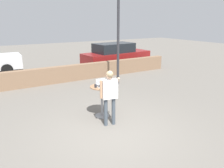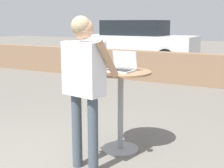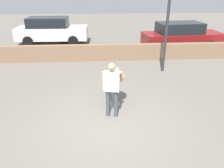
{
  "view_description": "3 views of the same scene",
  "coord_description": "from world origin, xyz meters",
  "px_view_note": "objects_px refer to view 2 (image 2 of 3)",
  "views": [
    {
      "loc": [
        -2.8,
        -4.75,
        2.99
      ],
      "look_at": [
        0.26,
        0.42,
        1.23
      ],
      "focal_mm": 35.0,
      "sensor_mm": 36.0,
      "label": 1
    },
    {
      "loc": [
        1.92,
        -2.29,
        1.59
      ],
      "look_at": [
        0.3,
        0.7,
        0.91
      ],
      "focal_mm": 50.0,
      "sensor_mm": 36.0,
      "label": 2
    },
    {
      "loc": [
        -0.2,
        -5.15,
        3.58
      ],
      "look_at": [
        0.18,
        0.69,
        0.89
      ],
      "focal_mm": 35.0,
      "sensor_mm": 36.0,
      "label": 3
    }
  ],
  "objects_px": {
    "coffee_mug": "(103,66)",
    "parked_car_near_street": "(138,41)",
    "laptop": "(121,67)",
    "cafe_table": "(121,98)",
    "standing_person": "(84,75)"
  },
  "relations": [
    {
      "from": "cafe_table",
      "to": "coffee_mug",
      "type": "xyz_separation_m",
      "value": [
        -0.23,
        -0.03,
        0.38
      ]
    },
    {
      "from": "laptop",
      "to": "coffee_mug",
      "type": "xyz_separation_m",
      "value": [
        -0.23,
        -0.04,
        0.0
      ]
    },
    {
      "from": "cafe_table",
      "to": "coffee_mug",
      "type": "relative_size",
      "value": 9.16
    },
    {
      "from": "coffee_mug",
      "to": "standing_person",
      "type": "bearing_deg",
      "value": -78.36
    },
    {
      "from": "cafe_table",
      "to": "laptop",
      "type": "distance_m",
      "value": 0.38
    },
    {
      "from": "coffee_mug",
      "to": "parked_car_near_street",
      "type": "bearing_deg",
      "value": 111.03
    },
    {
      "from": "laptop",
      "to": "coffee_mug",
      "type": "distance_m",
      "value": 0.23
    },
    {
      "from": "cafe_table",
      "to": "parked_car_near_street",
      "type": "bearing_deg",
      "value": 112.43
    },
    {
      "from": "coffee_mug",
      "to": "parked_car_near_street",
      "type": "height_order",
      "value": "parked_car_near_street"
    },
    {
      "from": "coffee_mug",
      "to": "standing_person",
      "type": "height_order",
      "value": "standing_person"
    },
    {
      "from": "cafe_table",
      "to": "coffee_mug",
      "type": "bearing_deg",
      "value": -173.13
    },
    {
      "from": "coffee_mug",
      "to": "cafe_table",
      "type": "bearing_deg",
      "value": 6.87
    },
    {
      "from": "coffee_mug",
      "to": "parked_car_near_street",
      "type": "relative_size",
      "value": 0.02
    },
    {
      "from": "standing_person",
      "to": "coffee_mug",
      "type": "bearing_deg",
      "value": 101.64
    },
    {
      "from": "laptop",
      "to": "coffee_mug",
      "type": "relative_size",
      "value": 3.09
    }
  ]
}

